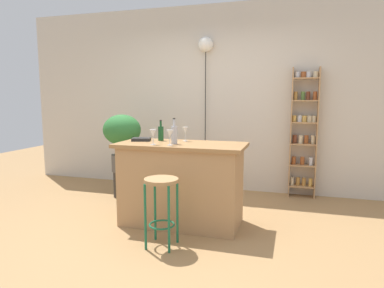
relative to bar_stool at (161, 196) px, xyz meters
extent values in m
plane|color=#A37A4C|center=(-0.01, 0.32, -0.49)|extent=(12.00, 12.00, 0.00)
cube|color=beige|center=(-0.01, 2.27, 0.91)|extent=(6.40, 0.10, 2.80)
cube|color=tan|center=(-0.01, 0.62, -0.05)|extent=(1.30, 0.60, 0.88)
cube|color=#9E7042|center=(-0.01, 0.62, 0.41)|extent=(1.42, 0.66, 0.04)
cylinder|color=#196642|center=(-0.12, -0.12, -0.18)|extent=(0.02, 0.02, 0.63)
cylinder|color=#196642|center=(0.12, -0.12, -0.18)|extent=(0.02, 0.02, 0.63)
cylinder|color=#196642|center=(-0.12, 0.12, -0.18)|extent=(0.02, 0.02, 0.63)
cylinder|color=#196642|center=(0.12, 0.12, -0.18)|extent=(0.02, 0.02, 0.63)
torus|color=#196642|center=(0.00, 0.00, -0.28)|extent=(0.25, 0.25, 0.02)
cylinder|color=#A87F51|center=(0.00, 0.00, 0.16)|extent=(0.32, 0.32, 0.03)
cube|color=tan|center=(1.14, 2.12, 0.43)|extent=(0.02, 0.16, 1.84)
cube|color=tan|center=(1.49, 2.12, 0.43)|extent=(0.02, 0.16, 1.84)
cube|color=tan|center=(1.31, 2.12, -0.34)|extent=(0.33, 0.16, 0.02)
cylinder|color=beige|center=(1.18, 2.11, -0.27)|extent=(0.05, 0.05, 0.12)
cylinder|color=#AD7A38|center=(1.26, 2.12, -0.27)|extent=(0.05, 0.05, 0.12)
cylinder|color=#AD7A38|center=(1.34, 2.12, -0.27)|extent=(0.05, 0.05, 0.12)
cylinder|color=gold|center=(1.43, 2.11, -0.27)|extent=(0.05, 0.05, 0.12)
cube|color=tan|center=(1.31, 2.12, -0.03)|extent=(0.33, 0.16, 0.02)
cylinder|color=#994C23|center=(1.19, 2.12, 0.03)|extent=(0.06, 0.06, 0.11)
cylinder|color=#994C23|center=(1.31, 2.13, 0.03)|extent=(0.06, 0.06, 0.11)
cylinder|color=silver|center=(1.43, 2.12, 0.03)|extent=(0.06, 0.06, 0.11)
cube|color=tan|center=(1.31, 2.12, 0.27)|extent=(0.33, 0.16, 0.02)
cylinder|color=brown|center=(1.19, 2.12, 0.34)|extent=(0.06, 0.06, 0.12)
cylinder|color=beige|center=(1.27, 2.11, 0.34)|extent=(0.06, 0.06, 0.12)
cylinder|color=#994C23|center=(1.35, 2.13, 0.34)|extent=(0.06, 0.06, 0.12)
cylinder|color=beige|center=(1.44, 2.13, 0.34)|extent=(0.06, 0.06, 0.12)
cube|color=tan|center=(1.31, 2.12, 0.58)|extent=(0.33, 0.16, 0.02)
cylinder|color=gold|center=(1.18, 2.12, 0.63)|extent=(0.06, 0.06, 0.09)
cylinder|color=silver|center=(1.25, 2.12, 0.63)|extent=(0.06, 0.06, 0.09)
cylinder|color=gold|center=(1.31, 2.13, 0.63)|extent=(0.06, 0.06, 0.09)
cylinder|color=beige|center=(1.38, 2.12, 0.63)|extent=(0.06, 0.06, 0.09)
cylinder|color=beige|center=(1.44, 2.12, 0.63)|extent=(0.06, 0.06, 0.09)
cube|color=tan|center=(1.31, 2.12, 0.88)|extent=(0.33, 0.16, 0.02)
cylinder|color=#AD7A38|center=(1.18, 2.12, 0.95)|extent=(0.05, 0.05, 0.12)
cylinder|color=#4C7033|center=(1.28, 2.12, 0.95)|extent=(0.05, 0.05, 0.12)
cylinder|color=brown|center=(1.35, 2.12, 0.95)|extent=(0.05, 0.05, 0.12)
cylinder|color=#994C23|center=(1.44, 2.12, 0.95)|extent=(0.05, 0.05, 0.12)
cube|color=tan|center=(1.31, 2.12, 1.19)|extent=(0.33, 0.16, 0.02)
cylinder|color=silver|center=(1.19, 2.12, 1.24)|extent=(0.07, 0.07, 0.08)
cylinder|color=#994C23|center=(1.27, 2.13, 1.24)|extent=(0.07, 0.07, 0.08)
cylinder|color=silver|center=(1.34, 2.13, 1.24)|extent=(0.07, 0.07, 0.08)
cylinder|color=beige|center=(1.44, 2.12, 1.24)|extent=(0.07, 0.07, 0.08)
cylinder|color=#2D2823|center=(-1.15, 1.39, -0.30)|extent=(0.28, 0.28, 0.38)
cylinder|color=#514C47|center=(-1.15, 1.39, 0.01)|extent=(0.32, 0.32, 0.24)
cylinder|color=brown|center=(-1.15, 1.39, 0.21)|extent=(0.03, 0.03, 0.16)
ellipsoid|color=#2D7033|center=(-1.15, 1.39, 0.48)|extent=(0.54, 0.49, 0.43)
cylinder|color=#B2B2B7|center=(-0.06, 0.55, 0.52)|extent=(0.07, 0.07, 0.19)
cylinder|color=#B2B2B7|center=(-0.06, 0.55, 0.66)|extent=(0.03, 0.03, 0.08)
cylinder|color=black|center=(-0.06, 0.55, 0.70)|extent=(0.03, 0.03, 0.01)
cylinder|color=#194C23|center=(-0.31, 0.77, 0.51)|extent=(0.06, 0.06, 0.17)
cylinder|color=#194C23|center=(-0.31, 0.77, 0.62)|extent=(0.02, 0.02, 0.06)
cylinder|color=black|center=(-0.31, 0.77, 0.66)|extent=(0.03, 0.03, 0.01)
cylinder|color=silver|center=(-0.02, 0.81, 0.43)|extent=(0.06, 0.06, 0.00)
cylinder|color=silver|center=(-0.02, 0.81, 0.47)|extent=(0.01, 0.01, 0.07)
cone|color=silver|center=(-0.02, 0.81, 0.55)|extent=(0.07, 0.07, 0.08)
cylinder|color=silver|center=(-0.26, 0.43, 0.43)|extent=(0.06, 0.06, 0.00)
cylinder|color=silver|center=(-0.26, 0.43, 0.47)|extent=(0.01, 0.01, 0.07)
cone|color=silver|center=(-0.26, 0.43, 0.55)|extent=(0.07, 0.07, 0.08)
cylinder|color=silver|center=(-0.07, 0.43, 0.43)|extent=(0.06, 0.06, 0.00)
cylinder|color=silver|center=(-0.07, 0.43, 0.47)|extent=(0.01, 0.01, 0.07)
cone|color=silver|center=(-0.07, 0.43, 0.55)|extent=(0.07, 0.07, 0.08)
cube|color=black|center=(-0.52, 0.69, 0.45)|extent=(0.24, 0.20, 0.03)
cylinder|color=black|center=(-0.13, 2.16, 0.61)|extent=(0.01, 0.01, 2.21)
sphere|color=white|center=(-0.13, 2.16, 1.72)|extent=(0.23, 0.23, 0.23)
camera|label=1|loc=(1.18, -2.90, 0.93)|focal=31.84mm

